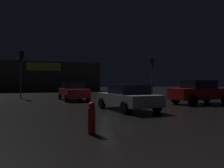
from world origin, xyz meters
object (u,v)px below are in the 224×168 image
Objects in this scene: car_crossing at (200,92)px; fire_hydrant at (92,118)px; traffic_signal_main at (22,62)px; car_near at (128,97)px; car_far at (73,91)px; store_building at (42,77)px; traffic_signal_opposite at (152,69)px.

car_crossing is 11.74m from fire_hydrant.
traffic_signal_main is at bearing 135.18° from car_crossing.
fire_hydrant is (-9.96, -6.20, -0.38)m from car_crossing.
car_crossing reaches higher than car_near.
car_near is 8.27m from car_far.
car_near is 6.50m from car_crossing.
store_building is at bearing 91.36° from car_near.
traffic_signal_main reaches higher than car_far.
store_building reaches higher than traffic_signal_opposite.
car_near reaches higher than fire_hydrant.
traffic_signal_opposite is 0.93× the size of car_far.
car_crossing is at bearing -104.46° from traffic_signal_opposite.
car_far is 1.04× the size of car_crossing.
traffic_signal_opposite is at bearing 52.15° from car_near.
car_crossing reaches higher than car_far.
car_crossing is at bearing -76.97° from store_building.
car_crossing is at bearing 31.88° from fire_hydrant.
traffic_signal_main is 1.00× the size of car_crossing.
store_building is 23.95m from car_far.
store_building is 20.03m from traffic_signal_main.
traffic_signal_opposite reaches higher than car_near.
traffic_signal_opposite reaches higher than car_far.
car_crossing is (6.35, 1.39, 0.13)m from car_near.
traffic_signal_opposite is at bearing 75.54° from car_crossing.
traffic_signal_main is at bearing 94.03° from fire_hydrant.
car_near is 4.67× the size of fire_hydrant.
traffic_signal_opposite is at bearing -4.03° from traffic_signal_main.
traffic_signal_opposite reaches higher than fire_hydrant.
car_near is (4.83, -12.50, -2.68)m from traffic_signal_main.
store_building is at bearing 78.26° from traffic_signal_main.
car_far is (3.89, -4.29, -2.60)m from traffic_signal_main.
fire_hydrant is at bearing -85.97° from traffic_signal_main.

